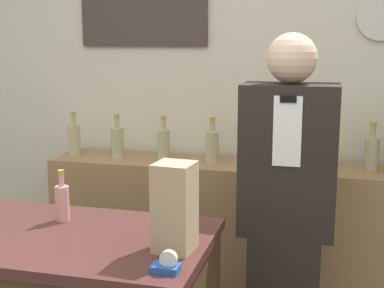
% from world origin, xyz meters
% --- Properties ---
extents(back_wall, '(5.20, 0.09, 2.70)m').
position_xyz_m(back_wall, '(-0.00, 2.00, 1.36)').
color(back_wall, beige).
rests_on(back_wall, ground_plane).
extents(back_shelf, '(2.34, 0.39, 0.98)m').
position_xyz_m(back_shelf, '(0.22, 1.74, 0.49)').
color(back_shelf, '#9E754C').
rests_on(back_shelf, ground_plane).
extents(shopkeeper, '(0.43, 0.27, 1.71)m').
position_xyz_m(shopkeeper, '(0.49, 1.17, 0.85)').
color(shopkeeper, black).
rests_on(shopkeeper, ground_plane).
extents(paper_bag, '(0.14, 0.14, 0.31)m').
position_xyz_m(paper_bag, '(0.16, 0.45, 1.11)').
color(paper_bag, tan).
rests_on(paper_bag, display_counter).
extents(tape_dispenser, '(0.09, 0.06, 0.07)m').
position_xyz_m(tape_dispenser, '(0.19, 0.27, 0.98)').
color(tape_dispenser, '#1E4799').
rests_on(tape_dispenser, display_counter).
extents(counter_bottle_2, '(0.06, 0.06, 0.21)m').
position_xyz_m(counter_bottle_2, '(-0.37, 0.64, 1.03)').
color(counter_bottle_2, tan).
rests_on(counter_bottle_2, display_counter).
extents(shelf_bottle_0, '(0.08, 0.08, 0.27)m').
position_xyz_m(shelf_bottle_0, '(-0.87, 1.75, 1.08)').
color(shelf_bottle_0, tan).
rests_on(shelf_bottle_0, back_shelf).
extents(shelf_bottle_1, '(0.08, 0.08, 0.27)m').
position_xyz_m(shelf_bottle_1, '(-0.58, 1.74, 1.08)').
color(shelf_bottle_1, tan).
rests_on(shelf_bottle_1, back_shelf).
extents(shelf_bottle_2, '(0.08, 0.08, 0.27)m').
position_xyz_m(shelf_bottle_2, '(-0.28, 1.73, 1.08)').
color(shelf_bottle_2, tan).
rests_on(shelf_bottle_2, back_shelf).
extents(shelf_bottle_3, '(0.08, 0.08, 0.27)m').
position_xyz_m(shelf_bottle_3, '(0.01, 1.74, 1.08)').
color(shelf_bottle_3, tan).
rests_on(shelf_bottle_3, back_shelf).
extents(shelf_bottle_4, '(0.08, 0.08, 0.27)m').
position_xyz_m(shelf_bottle_4, '(0.31, 1.76, 1.08)').
color(shelf_bottle_4, tan).
rests_on(shelf_bottle_4, back_shelf).
extents(shelf_bottle_5, '(0.08, 0.08, 0.27)m').
position_xyz_m(shelf_bottle_5, '(0.61, 1.74, 1.08)').
color(shelf_bottle_5, tan).
rests_on(shelf_bottle_5, back_shelf).
extents(shelf_bottle_6, '(0.08, 0.08, 0.27)m').
position_xyz_m(shelf_bottle_6, '(0.90, 1.76, 1.08)').
color(shelf_bottle_6, tan).
rests_on(shelf_bottle_6, back_shelf).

